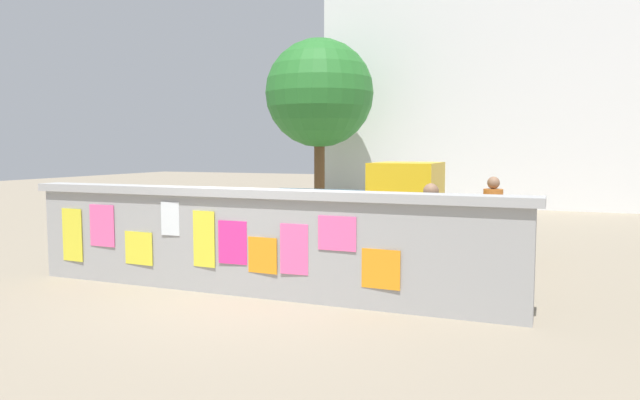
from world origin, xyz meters
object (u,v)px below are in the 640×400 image
auto_rickshaw_truck (357,210)px  tree_roadside (319,94)px  bicycle_near (247,223)px  person_bystander (430,228)px  motorcycle (181,239)px  person_walking (493,212)px

auto_rickshaw_truck → tree_roadside: size_ratio=0.61×
bicycle_near → person_bystander: person_bystander is taller
bicycle_near → auto_rickshaw_truck: bearing=-20.2°
motorcycle → bicycle_near: size_ratio=1.11×
person_walking → motorcycle: bearing=-161.3°
motorcycle → person_bystander: 4.79m
person_walking → tree_roadside: 11.15m
motorcycle → person_walking: size_ratio=1.17×
motorcycle → bicycle_near: (-0.39, 3.15, -0.10)m
motorcycle → person_walking: 5.65m
person_walking → tree_roadside: size_ratio=0.27×
auto_rickshaw_truck → person_walking: bearing=-4.5°
auto_rickshaw_truck → bicycle_near: bearing=159.8°
auto_rickshaw_truck → bicycle_near: (-3.12, 1.15, -0.54)m
motorcycle → tree_roadside: bearing=97.8°
auto_rickshaw_truck → person_bystander: (1.99, -2.65, 0.09)m
bicycle_near → person_walking: bearing=-13.3°
bicycle_near → person_bystander: (5.11, -3.80, 0.62)m
auto_rickshaw_truck → motorcycle: 3.41m
motorcycle → person_walking: person_walking is taller
person_walking → auto_rickshaw_truck: bearing=175.5°
auto_rickshaw_truck → person_bystander: 3.32m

